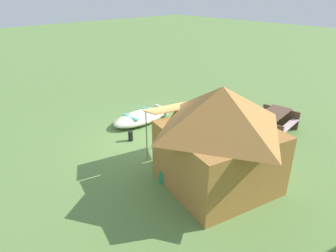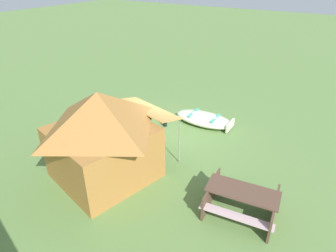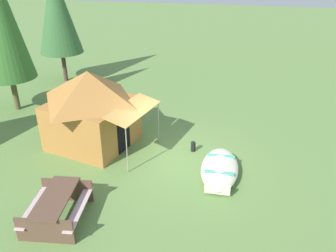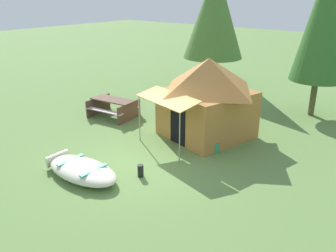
# 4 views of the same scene
# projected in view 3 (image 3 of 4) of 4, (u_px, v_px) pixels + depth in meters

# --- Properties ---
(ground_plane) EXTENTS (80.00, 80.00, 0.00)m
(ground_plane) POSITION_uv_depth(u_px,v_px,m) (171.00, 158.00, 12.37)
(ground_plane) COLOR #618544
(beached_rowboat) EXTENTS (2.54, 1.24, 0.43)m
(beached_rowboat) POSITION_uv_depth(u_px,v_px,m) (220.00, 168.00, 11.38)
(beached_rowboat) COLOR beige
(beached_rowboat) RESTS_ON ground_plane
(canvas_cabin_tent) EXTENTS (3.47, 4.23, 2.86)m
(canvas_cabin_tent) POSITION_uv_depth(u_px,v_px,m) (91.00, 108.00, 12.67)
(canvas_cabin_tent) COLOR #AC7236
(canvas_cabin_tent) RESTS_ON ground_plane
(picnic_table) EXTENTS (2.04, 1.70, 0.77)m
(picnic_table) POSITION_uv_depth(u_px,v_px,m) (57.00, 205.00, 9.33)
(picnic_table) COLOR brown
(picnic_table) RESTS_ON ground_plane
(cooler_box) EXTENTS (0.59, 0.65, 0.34)m
(cooler_box) POSITION_uv_depth(u_px,v_px,m) (125.00, 131.00, 13.88)
(cooler_box) COLOR #319264
(cooler_box) RESTS_ON ground_plane
(fuel_can) EXTENTS (0.19, 0.19, 0.36)m
(fuel_can) POSITION_uv_depth(u_px,v_px,m) (193.00, 147.00, 12.73)
(fuel_can) COLOR black
(fuel_can) RESTS_ON ground_plane
(pine_tree_back_right) EXTENTS (2.31, 2.31, 5.99)m
(pine_tree_back_right) POSITION_uv_depth(u_px,v_px,m) (57.00, 11.00, 18.09)
(pine_tree_back_right) COLOR #4E3930
(pine_tree_back_right) RESTS_ON ground_plane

